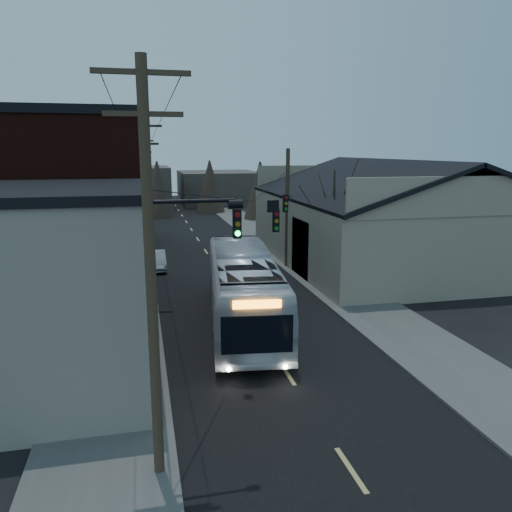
{
  "coord_description": "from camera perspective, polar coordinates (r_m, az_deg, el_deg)",
  "views": [
    {
      "loc": [
        -5.15,
        -8.98,
        8.41
      ],
      "look_at": [
        0.55,
        15.66,
        3.0
      ],
      "focal_mm": 35.0,
      "sensor_mm": 36.0,
      "label": 1
    }
  ],
  "objects": [
    {
      "name": "warehouse",
      "position": [
        38.95,
        14.94,
        3.23
      ],
      "size": [
        16.16,
        20.6,
        7.73
      ],
      "color": "gray",
      "rests_on": "ground"
    },
    {
      "name": "sidewalk_right",
      "position": [
        41.53,
        3.54,
        0.46
      ],
      "size": [
        4.0,
        110.0,
        0.12
      ],
      "primitive_type": "cube",
      "color": "#474744",
      "rests_on": "ground"
    },
    {
      "name": "sidewalk_left",
      "position": [
        39.89,
        -14.67,
        -0.41
      ],
      "size": [
        4.0,
        110.0,
        0.12
      ],
      "primitive_type": "cube",
      "color": "#474744",
      "rests_on": "ground"
    },
    {
      "name": "building_brick",
      "position": [
        29.58,
        -22.44,
        4.54
      ],
      "size": [
        10.0,
        12.0,
        10.0
      ],
      "primitive_type": "cube",
      "color": "black",
      "rests_on": "ground"
    },
    {
      "name": "building_left_far",
      "position": [
        45.46,
        -18.52,
        5.25
      ],
      "size": [
        9.0,
        14.0,
        7.0
      ],
      "primitive_type": "cube",
      "color": "#38332D",
      "rests_on": "ground"
    },
    {
      "name": "utility_lines",
      "position": [
        33.36,
        -9.51,
        5.97
      ],
      "size": [
        11.24,
        45.28,
        10.5
      ],
      "color": "#382B1E",
      "rests_on": "ground"
    },
    {
      "name": "building_clapboard",
      "position": [
        19.03,
        -24.26,
        -3.97
      ],
      "size": [
        8.0,
        8.0,
        7.0
      ],
      "primitive_type": "cube",
      "color": "gray",
      "rests_on": "ground"
    },
    {
      "name": "bare_tree",
      "position": [
        31.6,
        8.78,
        3.18
      ],
      "size": [
        0.4,
        0.4,
        7.2
      ],
      "primitive_type": "cone",
      "color": "black",
      "rests_on": "ground"
    },
    {
      "name": "bus",
      "position": [
        24.3,
        -1.48,
        -3.7
      ],
      "size": [
        4.6,
        13.24,
        3.61
      ],
      "primitive_type": "imported",
      "rotation": [
        0.0,
        0.0,
        3.02
      ],
      "color": "silver",
      "rests_on": "ground"
    },
    {
      "name": "building_far_left",
      "position": [
        74.18,
        -13.77,
        7.55
      ],
      "size": [
        10.0,
        12.0,
        6.0
      ],
      "primitive_type": "cube",
      "color": "#38332D",
      "rests_on": "ground"
    },
    {
      "name": "road_surface",
      "position": [
        40.21,
        -5.38,
        -0.04
      ],
      "size": [
        9.0,
        110.0,
        0.02
      ],
      "primitive_type": "cube",
      "color": "black",
      "rests_on": "ground"
    },
    {
      "name": "building_far_right",
      "position": [
        80.13,
        -4.31,
        7.81
      ],
      "size": [
        12.0,
        14.0,
        5.0
      ],
      "primitive_type": "cube",
      "color": "#38332D",
      "rests_on": "ground"
    },
    {
      "name": "parked_car",
      "position": [
        36.36,
        -11.38,
        -0.49
      ],
      "size": [
        1.38,
        3.94,
        1.3
      ],
      "primitive_type": "imported",
      "rotation": [
        0.0,
        0.0,
        0.0
      ],
      "color": "#9C9EA3",
      "rests_on": "ground"
    }
  ]
}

